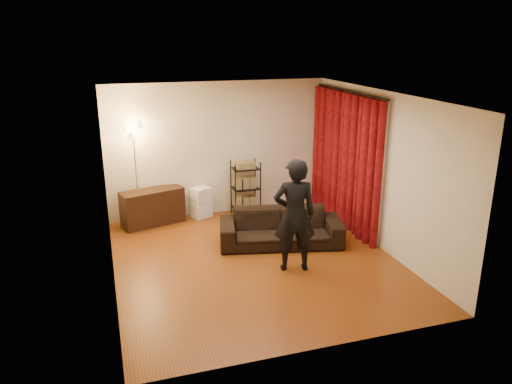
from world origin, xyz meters
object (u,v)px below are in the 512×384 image
object	(u,v)px
media_cabinet	(153,207)
storage_boxes	(201,202)
person	(295,215)
floor_lamp	(136,176)
wire_shelf	(246,188)
sofa	(281,228)

from	to	relation	value
media_cabinet	storage_boxes	distance (m)	0.99
person	storage_boxes	distance (m)	2.95
person	storage_boxes	bearing A→B (deg)	-59.38
storage_boxes	floor_lamp	xyz separation A→B (m)	(-1.25, -0.12, 0.70)
wire_shelf	media_cabinet	bearing A→B (deg)	-170.47
storage_boxes	wire_shelf	world-z (taller)	wire_shelf
sofa	wire_shelf	xyz separation A→B (m)	(-0.16, 1.64, 0.26)
media_cabinet	floor_lamp	xyz separation A→B (m)	(-0.27, -0.03, 0.67)
sofa	person	size ratio (longest dim) A/B	1.18
person	floor_lamp	xyz separation A→B (m)	(-2.18, 2.63, 0.11)
storage_boxes	floor_lamp	world-z (taller)	floor_lamp
floor_lamp	sofa	bearing A→B (deg)	-35.65
person	wire_shelf	bearing A→B (deg)	-77.43
sofa	wire_shelf	size ratio (longest dim) A/B	1.87
sofa	floor_lamp	world-z (taller)	floor_lamp
sofa	wire_shelf	world-z (taller)	wire_shelf
sofa	media_cabinet	size ratio (longest dim) A/B	1.79
floor_lamp	storage_boxes	bearing A→B (deg)	5.28
person	media_cabinet	world-z (taller)	person
sofa	floor_lamp	size ratio (longest dim) A/B	1.05
wire_shelf	floor_lamp	xyz separation A→B (m)	(-2.15, 0.02, 0.44)
wire_shelf	floor_lamp	bearing A→B (deg)	-169.44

